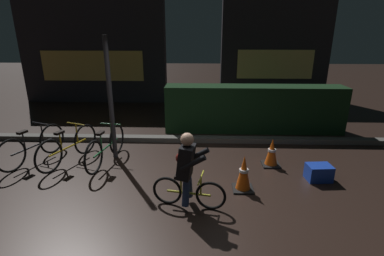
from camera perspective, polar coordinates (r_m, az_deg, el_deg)
ground_plane at (r=5.39m, az=-2.39°, el=-11.15°), size 40.00×40.00×0.00m
sidewalk_curb at (r=7.35m, az=-1.12°, el=-2.18°), size 12.00×0.24×0.12m
hedge_row at (r=8.15m, az=11.97°, el=3.71°), size 4.80×0.70×1.26m
storefront_left at (r=11.90m, az=-18.76°, el=14.42°), size 5.43×0.54×3.99m
storefront_right at (r=12.21m, az=15.91°, el=14.79°), size 4.17×0.54×4.00m
street_post at (r=6.32m, az=-15.68°, el=5.32°), size 0.10×0.10×2.59m
parked_bike_leftmost at (r=7.01m, az=-28.73°, el=-3.10°), size 0.62×1.61×0.78m
parked_bike_left_mid at (r=6.64m, az=-23.06°, el=-3.36°), size 0.63×1.62×0.79m
parked_bike_center_left at (r=6.36m, az=-16.48°, el=-3.57°), size 0.46×1.69×0.78m
traffic_cone_near at (r=5.19m, az=10.09°, el=-8.75°), size 0.36×0.36×0.65m
traffic_cone_far at (r=6.23m, az=15.35°, el=-4.66°), size 0.36×0.36×0.59m
blue_crate at (r=5.99m, az=23.57°, el=-8.00°), size 0.47×0.36×0.30m
cyclist at (r=4.53m, az=-0.93°, el=-8.25°), size 1.18×0.59×1.25m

